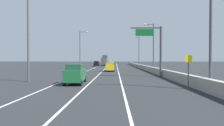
% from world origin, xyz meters
% --- Properties ---
extents(ground_plane, '(320.00, 320.00, 0.00)m').
position_xyz_m(ground_plane, '(0.00, 64.00, 0.00)').
color(ground_plane, '#26282B').
extents(lane_stripe_left, '(0.16, 130.00, 0.00)m').
position_xyz_m(lane_stripe_left, '(-5.50, 55.00, 0.00)').
color(lane_stripe_left, silver).
rests_on(lane_stripe_left, ground_plane).
extents(lane_stripe_center, '(0.16, 130.00, 0.00)m').
position_xyz_m(lane_stripe_center, '(-2.00, 55.00, 0.00)').
color(lane_stripe_center, silver).
rests_on(lane_stripe_center, ground_plane).
extents(lane_stripe_right, '(0.16, 130.00, 0.00)m').
position_xyz_m(lane_stripe_right, '(1.50, 55.00, 0.00)').
color(lane_stripe_right, silver).
rests_on(lane_stripe_right, ground_plane).
extents(jersey_barrier_right, '(0.60, 120.00, 1.10)m').
position_xyz_m(jersey_barrier_right, '(8.21, 40.00, 0.55)').
color(jersey_barrier_right, '#9E998E').
rests_on(jersey_barrier_right, ground_plane).
extents(overhead_sign_gantry, '(4.68, 0.36, 7.50)m').
position_xyz_m(overhead_sign_gantry, '(6.86, 26.07, 4.73)').
color(overhead_sign_gantry, '#47474C').
rests_on(overhead_sign_gantry, ground_plane).
extents(speed_advisory_sign, '(0.60, 0.11, 3.00)m').
position_xyz_m(speed_advisory_sign, '(7.31, 14.53, 1.76)').
color(speed_advisory_sign, '#4C4C51').
rests_on(speed_advisory_sign, ground_plane).
extents(lamp_post_right_near, '(2.14, 0.44, 10.13)m').
position_xyz_m(lamp_post_right_near, '(8.62, 13.81, 5.81)').
color(lamp_post_right_near, '#4C4C51').
rests_on(lamp_post_right_near, ground_plane).
extents(lamp_post_right_second, '(2.14, 0.44, 10.13)m').
position_xyz_m(lamp_post_right_second, '(8.57, 37.72, 5.81)').
color(lamp_post_right_second, '#4C4C51').
rests_on(lamp_post_right_second, ground_plane).
extents(lamp_post_right_third, '(2.14, 0.44, 10.13)m').
position_xyz_m(lamp_post_right_third, '(8.50, 61.63, 5.81)').
color(lamp_post_right_third, '#4C4C51').
rests_on(lamp_post_right_third, ground_plane).
extents(lamp_post_left_near, '(2.14, 0.44, 10.13)m').
position_xyz_m(lamp_post_left_near, '(-9.11, 19.81, 5.81)').
color(lamp_post_left_near, '#4C4C51').
rests_on(lamp_post_left_near, ground_plane).
extents(lamp_post_left_mid, '(2.14, 0.44, 10.13)m').
position_xyz_m(lamp_post_left_mid, '(-8.29, 48.50, 5.81)').
color(lamp_post_left_mid, '#4C4C51').
rests_on(lamp_post_left_mid, ground_plane).
extents(car_yellow_0, '(1.96, 4.34, 1.99)m').
position_xyz_m(car_yellow_0, '(-0.33, 39.58, 0.99)').
color(car_yellow_0, gold).
rests_on(car_yellow_0, ground_plane).
extents(car_green_1, '(1.97, 4.69, 2.13)m').
position_xyz_m(car_green_1, '(-3.48, 18.12, 1.06)').
color(car_green_1, '#196033').
rests_on(car_green_1, ground_plane).
extents(car_black_2, '(1.89, 4.56, 2.00)m').
position_xyz_m(car_black_2, '(-6.21, 69.72, 1.00)').
color(car_black_2, black).
rests_on(car_black_2, ground_plane).
extents(car_white_3, '(1.89, 4.35, 1.94)m').
position_xyz_m(car_white_3, '(-0.78, 94.80, 0.97)').
color(car_white_3, white).
rests_on(car_white_3, ground_plane).
extents(car_silver_4, '(1.82, 4.43, 1.96)m').
position_xyz_m(car_silver_4, '(-0.70, 70.00, 0.98)').
color(car_silver_4, '#B7B7BC').
rests_on(car_silver_4, ground_plane).
extents(car_gray_5, '(1.98, 4.35, 2.08)m').
position_xyz_m(car_gray_5, '(-3.68, 93.02, 1.04)').
color(car_gray_5, slate).
rests_on(car_gray_5, ground_plane).
extents(box_truck, '(2.65, 10.02, 4.45)m').
position_xyz_m(box_truck, '(-3.70, 80.43, 2.05)').
color(box_truck, '#4C4C51').
rests_on(box_truck, ground_plane).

